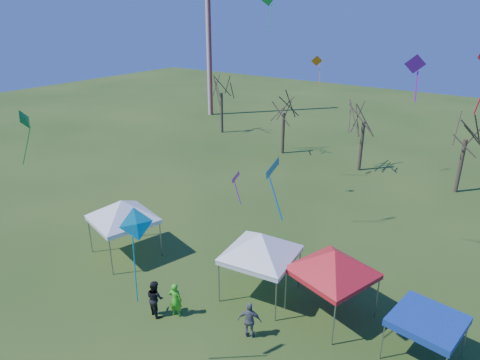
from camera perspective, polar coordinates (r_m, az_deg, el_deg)
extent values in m
plane|color=#274817|center=(21.50, -3.02, -18.86)|extent=(140.00, 140.00, 0.00)
cylinder|color=silver|center=(60.37, -4.25, 20.35)|extent=(0.70, 0.70, 25.00)
cylinder|color=#3D2D21|center=(52.03, -2.45, 8.92)|extent=(0.32, 0.32, 4.78)
cylinder|color=#3D2D21|center=(44.44, 5.76, 6.23)|extent=(0.32, 0.32, 4.28)
cylinder|color=#3D2D21|center=(40.83, 15.86, 4.36)|extent=(0.32, 0.32, 4.64)
cylinder|color=#3D2D21|center=(38.76, 27.31, 1.66)|extent=(0.32, 0.32, 4.49)
cylinder|color=gray|center=(27.88, -19.35, -7.06)|extent=(0.07, 0.07, 2.23)
cylinder|color=gray|center=(28.85, -13.55, -5.36)|extent=(0.07, 0.07, 2.23)
cylinder|color=gray|center=(25.28, -16.81, -9.87)|extent=(0.07, 0.07, 2.23)
cylinder|color=gray|center=(26.35, -10.52, -7.86)|extent=(0.07, 0.07, 2.23)
cube|color=white|center=(26.46, -15.33, -5.10)|extent=(4.14, 4.14, 0.27)
pyramid|color=white|center=(25.93, -15.60, -2.63)|extent=(4.56, 4.56, 1.12)
cylinder|color=gray|center=(22.26, -2.82, -13.57)|extent=(0.07, 0.07, 2.24)
cylinder|color=gray|center=(24.55, 0.96, -9.84)|extent=(0.07, 0.07, 2.24)
cylinder|color=gray|center=(21.12, 4.80, -15.85)|extent=(0.07, 0.07, 2.24)
cylinder|color=gray|center=(23.52, 7.92, -11.63)|extent=(0.07, 0.07, 2.24)
cube|color=white|center=(22.11, 2.77, -9.95)|extent=(3.76, 3.76, 0.27)
pyramid|color=white|center=(21.47, 2.83, -7.10)|extent=(4.71, 4.71, 1.12)
cylinder|color=gray|center=(21.87, 6.10, -14.47)|extent=(0.07, 0.07, 2.21)
cylinder|color=gray|center=(23.75, 11.68, -11.58)|extent=(0.07, 0.07, 2.21)
cylinder|color=gray|center=(20.25, 12.37, -18.36)|extent=(0.07, 0.07, 2.21)
cylinder|color=gray|center=(22.27, 17.79, -14.79)|extent=(0.07, 0.07, 2.21)
cube|color=red|center=(21.26, 12.26, -12.02)|extent=(4.15, 4.15, 0.26)
pyramid|color=red|center=(20.61, 12.53, -9.16)|extent=(4.47, 4.47, 1.10)
cylinder|color=gray|center=(20.27, 18.43, -19.82)|extent=(0.05, 0.05, 1.79)
cylinder|color=gray|center=(22.14, 21.40, -16.25)|extent=(0.05, 0.05, 1.79)
cylinder|color=gray|center=(21.66, 27.78, -18.39)|extent=(0.05, 0.05, 1.79)
cube|color=navy|center=(20.29, 23.72, -16.97)|extent=(3.04, 3.04, 0.22)
cube|color=navy|center=(20.19, 23.79, -16.61)|extent=(3.04, 3.04, 0.11)
imported|color=slate|center=(20.35, 1.31, -18.19)|extent=(1.16, 0.86, 1.84)
imported|color=black|center=(21.95, -11.24, -15.18)|extent=(1.06, 0.91, 1.89)
imported|color=#3ECB20|center=(21.73, -8.60, -15.51)|extent=(0.77, 0.62, 1.83)
cube|color=green|center=(43.42, 4.03, 20.90)|extent=(0.08, 0.72, 2.36)
cone|color=purple|center=(14.54, 22.31, 14.16)|extent=(0.71, 0.53, 0.63)
cube|color=purple|center=(14.65, 22.47, 11.58)|extent=(0.17, 0.30, 1.00)
cone|color=blue|center=(15.11, 4.24, 1.65)|extent=(0.64, 1.12, 1.01)
cube|color=blue|center=(15.85, 4.65, -2.07)|extent=(0.71, 0.11, 1.88)
cone|color=purple|center=(21.94, -0.64, 0.43)|extent=(0.57, 0.94, 0.83)
cube|color=purple|center=(22.46, -0.39, -1.55)|extent=(0.47, 0.11, 1.38)
cone|color=#169222|center=(30.24, -26.73, 7.26)|extent=(1.27, 1.40, 1.27)
cube|color=#169222|center=(30.21, -26.56, 4.12)|extent=(0.78, 0.61, 2.54)
cone|color=orange|center=(38.23, 10.18, 15.40)|extent=(1.01, 0.88, 0.93)
cube|color=orange|center=(38.42, 10.57, 13.72)|extent=(0.44, 0.60, 1.77)
cone|color=#0DB1CA|center=(15.68, -13.64, -5.73)|extent=(1.07, 1.33, 1.17)
cube|color=#0DB1CA|center=(16.57, -13.82, -11.57)|extent=(0.44, 0.26, 3.11)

